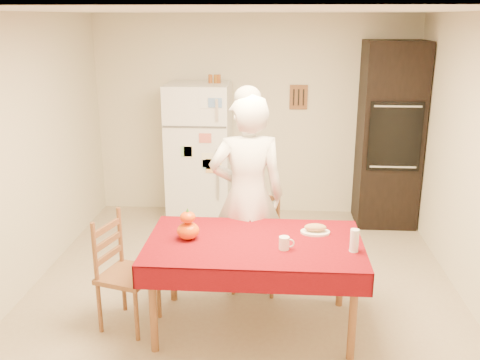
# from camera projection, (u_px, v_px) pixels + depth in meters

# --- Properties ---
(floor) EXTENTS (4.50, 4.50, 0.00)m
(floor) POSITION_uv_depth(u_px,v_px,m) (242.00, 293.00, 4.96)
(floor) COLOR tan
(floor) RESTS_ON ground
(room_shell) EXTENTS (4.02, 4.52, 2.51)m
(room_shell) POSITION_uv_depth(u_px,v_px,m) (243.00, 120.00, 4.48)
(room_shell) COLOR beige
(room_shell) RESTS_ON ground
(refrigerator) EXTENTS (0.75, 0.74, 1.70)m
(refrigerator) POSITION_uv_depth(u_px,v_px,m) (200.00, 153.00, 6.54)
(refrigerator) COLOR white
(refrigerator) RESTS_ON floor
(oven_cabinet) EXTENTS (0.70, 0.62, 2.20)m
(oven_cabinet) POSITION_uv_depth(u_px,v_px,m) (389.00, 135.00, 6.36)
(oven_cabinet) COLOR black
(oven_cabinet) RESTS_ON floor
(dining_table) EXTENTS (1.70, 1.00, 0.76)m
(dining_table) POSITION_uv_depth(u_px,v_px,m) (254.00, 249.00, 4.22)
(dining_table) COLOR brown
(dining_table) RESTS_ON floor
(chair_far) EXTENTS (0.47, 0.45, 0.95)m
(chair_far) POSITION_uv_depth(u_px,v_px,m) (257.00, 235.00, 4.98)
(chair_far) COLOR brown
(chair_far) RESTS_ON floor
(chair_left) EXTENTS (0.50, 0.52, 0.95)m
(chair_left) POSITION_uv_depth(u_px,v_px,m) (121.00, 268.00, 4.33)
(chair_left) COLOR brown
(chair_left) RESTS_ON floor
(seated_woman) EXTENTS (0.73, 0.54, 1.85)m
(seated_woman) POSITION_uv_depth(u_px,v_px,m) (247.00, 197.00, 4.74)
(seated_woman) COLOR white
(seated_woman) RESTS_ON floor
(coffee_mug) EXTENTS (0.08, 0.08, 0.10)m
(coffee_mug) POSITION_uv_depth(u_px,v_px,m) (284.00, 243.00, 4.05)
(coffee_mug) COLOR white
(coffee_mug) RESTS_ON dining_table
(pumpkin_lower) EXTENTS (0.18, 0.18, 0.14)m
(pumpkin_lower) POSITION_uv_depth(u_px,v_px,m) (188.00, 231.00, 4.23)
(pumpkin_lower) COLOR #E94505
(pumpkin_lower) RESTS_ON dining_table
(pumpkin_upper) EXTENTS (0.12, 0.12, 0.09)m
(pumpkin_upper) POSITION_uv_depth(u_px,v_px,m) (188.00, 217.00, 4.20)
(pumpkin_upper) COLOR #D33704
(pumpkin_upper) RESTS_ON pumpkin_lower
(wine_glass) EXTENTS (0.07, 0.07, 0.18)m
(wine_glass) POSITION_uv_depth(u_px,v_px,m) (354.00, 240.00, 4.00)
(wine_glass) COLOR white
(wine_glass) RESTS_ON dining_table
(bread_plate) EXTENTS (0.24, 0.24, 0.02)m
(bread_plate) POSITION_uv_depth(u_px,v_px,m) (315.00, 232.00, 4.36)
(bread_plate) COLOR white
(bread_plate) RESTS_ON dining_table
(bread_loaf) EXTENTS (0.18, 0.10, 0.06)m
(bread_loaf) POSITION_uv_depth(u_px,v_px,m) (315.00, 227.00, 4.35)
(bread_loaf) COLOR tan
(bread_loaf) RESTS_ON bread_plate
(spice_jar_left) EXTENTS (0.05, 0.05, 0.10)m
(spice_jar_left) POSITION_uv_depth(u_px,v_px,m) (210.00, 79.00, 6.32)
(spice_jar_left) COLOR #994B1B
(spice_jar_left) RESTS_ON refrigerator
(spice_jar_mid) EXTENTS (0.05, 0.05, 0.10)m
(spice_jar_mid) POSITION_uv_depth(u_px,v_px,m) (216.00, 79.00, 6.31)
(spice_jar_mid) COLOR brown
(spice_jar_mid) RESTS_ON refrigerator
(spice_jar_right) EXTENTS (0.05, 0.05, 0.10)m
(spice_jar_right) POSITION_uv_depth(u_px,v_px,m) (219.00, 79.00, 6.31)
(spice_jar_right) COLOR brown
(spice_jar_right) RESTS_ON refrigerator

